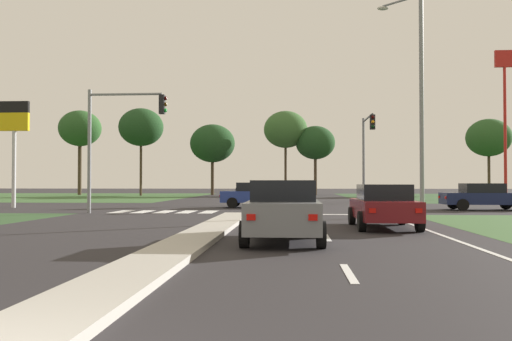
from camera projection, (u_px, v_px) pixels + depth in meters
ground_plane at (251, 208)px, 33.54m from camera, size 200.00×200.00×0.00m
grass_verge_far_left at (34, 196)px, 59.71m from camera, size 35.00×35.00×0.01m
median_island_near at (196, 238)px, 14.59m from camera, size 1.20×22.00×0.14m
median_island_far at (269, 196)px, 58.48m from camera, size 1.20×36.00×0.14m
lane_dash_near at (349, 273)px, 9.30m from camera, size 0.14×2.00×0.01m
lane_dash_second at (327, 238)px, 15.28m from camera, size 0.14×2.00×0.01m
lane_dash_third at (318, 222)px, 21.27m from camera, size 0.14×2.00×0.01m
lane_dash_fourth at (312, 213)px, 27.25m from camera, size 0.14×2.00×0.01m
edge_line_right at (450, 238)px, 15.12m from camera, size 0.14×24.00×0.01m
stop_bar_near at (319, 214)px, 26.30m from camera, size 6.40×0.50×0.01m
crosswalk_bar_near at (121, 212)px, 28.79m from camera, size 0.70×2.80×0.01m
crosswalk_bar_second at (143, 212)px, 28.71m from camera, size 0.70×2.80×0.01m
crosswalk_bar_third at (165, 212)px, 28.63m from camera, size 0.70×2.80×0.01m
crosswalk_bar_fourth at (187, 212)px, 28.56m from camera, size 0.70×2.80×0.01m
crosswalk_bar_fifth at (209, 212)px, 28.48m from camera, size 0.70×2.80×0.01m
car_maroon_near at (383, 206)px, 18.56m from camera, size 2.00×4.59×1.47m
car_black_second at (246, 190)px, 58.42m from camera, size 2.05×4.39×1.50m
car_grey_third at (284, 211)px, 14.16m from camera, size 2.01×4.20×1.59m
car_blue_fourth at (255, 195)px, 33.61m from camera, size 4.18×2.02×1.52m
car_navy_fifth at (484, 196)px, 30.61m from camera, size 4.63×2.02×1.48m
traffic_signal_far_right at (367, 143)px, 38.01m from camera, size 0.32×4.90×6.16m
traffic_signal_near_left at (116, 129)px, 27.47m from camera, size 4.02×0.32×6.17m
street_lamp_second at (418, 92)px, 25.73m from camera, size 1.88×1.79×10.36m
fastfood_pole_sign at (505, 93)px, 52.24m from camera, size 1.80×0.40×14.05m
fuel_price_totem at (14, 130)px, 33.49m from camera, size 1.80×0.24×6.46m
treeline_near at (80, 129)px, 67.59m from camera, size 5.14×5.14×10.34m
treeline_second at (141, 127)px, 63.64m from camera, size 5.12×5.12×10.08m
treeline_third at (212, 144)px, 66.77m from camera, size 5.42×5.42×8.55m
treeline_fourth at (286, 130)px, 66.48m from camera, size 5.23×5.23×10.13m
treeline_fifth at (315, 143)px, 65.86m from camera, size 4.69×4.69×8.27m
treeline_sixth at (489, 138)px, 66.32m from camera, size 5.31×5.31×9.17m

